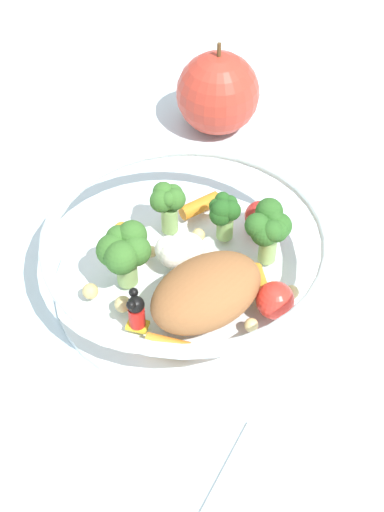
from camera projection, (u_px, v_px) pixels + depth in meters
name	position (u px, v px, depth m)	size (l,w,h in m)	color
ground_plane	(187.00, 283.00, 0.54)	(2.40, 2.40, 0.00)	silver
food_container	(196.00, 259.00, 0.52)	(0.21, 0.21, 0.06)	white
loose_apple	(218.00, 93.00, 0.65)	(0.07, 0.07, 0.09)	#BC3828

